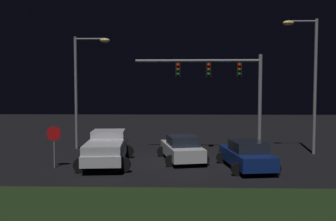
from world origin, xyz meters
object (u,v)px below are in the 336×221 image
Objects in this scene: car_sedan_far at (182,148)px; traffic_signal_gantry at (223,79)px; pickup_truck at (107,147)px; car_sedan at (247,155)px; street_lamp_left at (83,78)px; street_lamp_right at (309,71)px; stop_sign at (54,139)px.

car_sedan_far is 0.56× the size of traffic_signal_gantry.
pickup_truck is 4.36m from car_sedan_far.
pickup_truck is at bearing 74.96° from car_sedan.
pickup_truck is 7.68m from car_sedan.
street_lamp_left is at bearing 22.14° from pickup_truck.
car_sedan_far is 0.54× the size of street_lamp_right.
street_lamp_left is (-6.96, 4.24, 4.26)m from car_sedan_far.
street_lamp_right is (5.52, -0.20, 0.51)m from traffic_signal_gantry.
car_sedan is at bearing -132.85° from car_sedan_far.
traffic_signal_gantry is 9.79m from street_lamp_left.
traffic_signal_gantry is at bearing -56.51° from car_sedan_far.
car_sedan is 3.95m from car_sedan_far.
traffic_signal_gantry reaches higher than pickup_truck.
street_lamp_right is at bearing -6.34° from street_lamp_left.
stop_sign is at bearing -153.25° from traffic_signal_gantry.
pickup_truck is 0.64× the size of street_lamp_right.
street_lamp_right is at bearing -54.33° from car_sedan.
street_lamp_right is 16.24m from stop_sign.
pickup_truck is at bearing -151.21° from traffic_signal_gantry.
car_sedan is 6.38m from traffic_signal_gantry.
street_lamp_left is 15.30m from street_lamp_right.
street_lamp_left reaches higher than pickup_truck.
traffic_signal_gantry is 11.22m from stop_sign.
street_lamp_right is (12.47, 3.61, 4.41)m from pickup_truck.
car_sedan is at bearing -136.58° from street_lamp_right.
stop_sign is (-10.24, -0.03, 0.82)m from car_sedan.
street_lamp_left reaches higher than car_sedan_far.
street_lamp_left is (-9.67, 1.49, 0.10)m from traffic_signal_gantry.
car_sedan_far is 9.19m from street_lamp_left.
street_lamp_right is (8.24, 2.56, 4.67)m from car_sedan_far.
pickup_truck is 7.18m from street_lamp_left.
pickup_truck is at bearing 20.98° from stop_sign.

